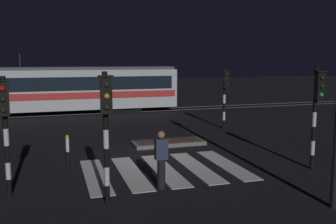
# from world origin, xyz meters

# --- Properties ---
(ground_plane) EXTENTS (120.00, 120.00, 0.00)m
(ground_plane) POSITION_xyz_m (0.00, 0.00, 0.00)
(ground_plane) COLOR black
(rail_near) EXTENTS (80.00, 0.12, 0.03)m
(rail_near) POSITION_xyz_m (0.00, 12.61, 0.01)
(rail_near) COLOR #59595E
(rail_near) RESTS_ON ground
(rail_far) EXTENTS (80.00, 0.12, 0.03)m
(rail_far) POSITION_xyz_m (0.00, 14.04, 0.01)
(rail_far) COLOR #59595E
(rail_far) RESTS_ON ground
(crosswalk_zebra) EXTENTS (5.42, 4.06, 0.02)m
(crosswalk_zebra) POSITION_xyz_m (0.00, -1.86, 0.01)
(crosswalk_zebra) COLOR silver
(crosswalk_zebra) RESTS_ON ground
(traffic_island) EXTENTS (3.17, 1.23, 0.18)m
(traffic_island) POSITION_xyz_m (1.35, 1.80, 0.09)
(traffic_island) COLOR slate
(traffic_island) RESTS_ON ground
(traffic_light_corner_near_left) EXTENTS (0.36, 0.42, 3.31)m
(traffic_light_corner_near_left) POSITION_xyz_m (-4.82, -2.98, 2.19)
(traffic_light_corner_near_left) COLOR black
(traffic_light_corner_near_left) RESTS_ON ground
(traffic_light_corner_far_right) EXTENTS (0.36, 0.42, 3.27)m
(traffic_light_corner_far_right) POSITION_xyz_m (5.45, 4.52, 2.16)
(traffic_light_corner_far_right) COLOR black
(traffic_light_corner_far_right) RESTS_ON ground
(traffic_light_corner_near_right) EXTENTS (0.36, 0.42, 3.47)m
(traffic_light_corner_near_right) POSITION_xyz_m (4.89, -3.40, 2.29)
(traffic_light_corner_near_right) COLOR black
(traffic_light_corner_near_right) RESTS_ON ground
(traffic_light_kerb_mid_left) EXTENTS (0.36, 0.42, 3.45)m
(traffic_light_kerb_mid_left) POSITION_xyz_m (-2.33, -4.39, 2.28)
(traffic_light_kerb_mid_left) COLOR black
(traffic_light_kerb_mid_left) RESTS_ON ground
(tram) EXTENTS (16.52, 2.58, 4.15)m
(tram) POSITION_xyz_m (-2.81, 13.32, 1.75)
(tram) COLOR silver
(tram) RESTS_ON ground
(pedestrian_waiting_at_kerb) EXTENTS (0.36, 0.24, 1.71)m
(pedestrian_waiting_at_kerb) POSITION_xyz_m (-0.64, -3.62, 0.88)
(pedestrian_waiting_at_kerb) COLOR black
(pedestrian_waiting_at_kerb) RESTS_ON ground
(bollard_island_edge) EXTENTS (0.12, 0.12, 1.11)m
(bollard_island_edge) POSITION_xyz_m (-3.09, -0.25, 0.56)
(bollard_island_edge) COLOR black
(bollard_island_edge) RESTS_ON ground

